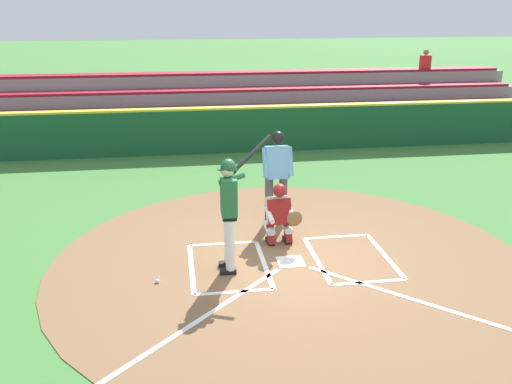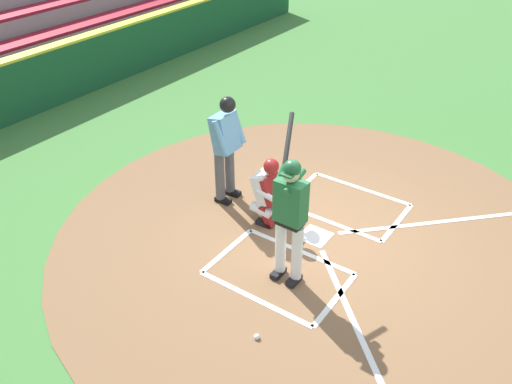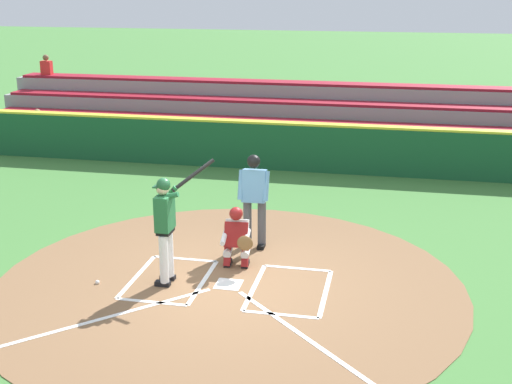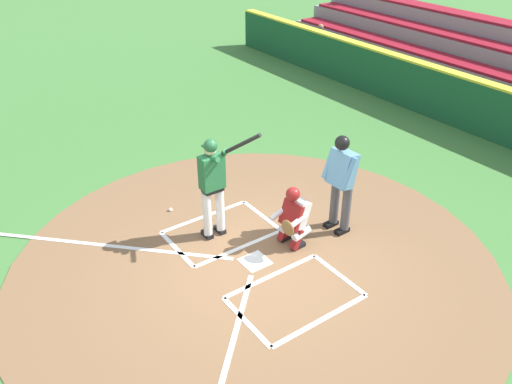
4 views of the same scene
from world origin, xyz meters
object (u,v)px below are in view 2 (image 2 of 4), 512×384
at_px(batter, 290,212).
at_px(plate_umpire, 226,142).
at_px(catcher, 270,189).
at_px(baseball, 257,337).

bearing_deg(batter, plate_umpire, -120.43).
distance_m(catcher, baseball, 2.55).
bearing_deg(baseball, batter, -166.03).
height_order(batter, catcher, batter).
height_order(catcher, baseball, catcher).
distance_m(catcher, plate_umpire, 1.06).
xyz_separation_m(catcher, plate_umpire, (-0.12, -0.93, 0.49)).
distance_m(batter, catcher, 1.46).
xyz_separation_m(catcher, baseball, (2.16, 1.24, -0.55)).
distance_m(plate_umpire, baseball, 3.31).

